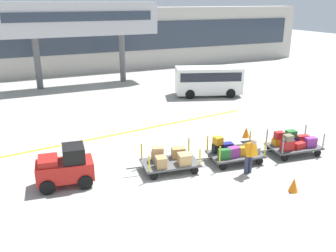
% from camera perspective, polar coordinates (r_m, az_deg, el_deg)
% --- Properties ---
extents(ground_plane, '(120.00, 120.00, 0.00)m').
position_cam_1_polar(ground_plane, '(13.30, 1.93, -11.36)').
color(ground_plane, '#9E9B91').
extents(apron_lead_line, '(17.44, 2.27, 0.01)m').
position_cam_1_polar(apron_lead_line, '(19.42, -8.54, -1.39)').
color(apron_lead_line, yellow).
rests_on(apron_lead_line, ground_plane).
extents(terminal_building, '(55.08, 2.51, 6.06)m').
position_cam_1_polar(terminal_building, '(36.75, -16.86, 12.57)').
color(terminal_building, '#BCB7AD').
rests_on(terminal_building, ground_plane).
extents(jet_bridge, '(14.74, 3.00, 6.65)m').
position_cam_1_polar(jet_bridge, '(30.57, -16.97, 15.63)').
color(jet_bridge, '#B7B7BC').
rests_on(jet_bridge, ground_plane).
extents(baggage_tug, '(2.22, 1.46, 1.58)m').
position_cam_1_polar(baggage_tug, '(14.41, -15.76, -6.23)').
color(baggage_tug, red).
rests_on(baggage_tug, ground_plane).
extents(baggage_cart_lead, '(3.07, 1.68, 1.10)m').
position_cam_1_polar(baggage_cart_lead, '(15.08, 0.38, -5.29)').
color(baggage_cart_lead, '#4C4C4F').
rests_on(baggage_cart_lead, ground_plane).
extents(baggage_cart_middle, '(3.07, 1.68, 1.12)m').
position_cam_1_polar(baggage_cart_middle, '(16.18, 10.35, -3.88)').
color(baggage_cart_middle, '#4C4C4F').
rests_on(baggage_cart_middle, ground_plane).
extents(baggage_cart_tail, '(3.07, 1.68, 1.12)m').
position_cam_1_polar(baggage_cart_tail, '(17.67, 18.99, -2.53)').
color(baggage_cart_tail, '#4C4C4F').
rests_on(baggage_cart_tail, ground_plane).
extents(baggage_handler, '(0.43, 0.46, 1.56)m').
position_cam_1_polar(baggage_handler, '(15.08, 12.80, -4.34)').
color(baggage_handler, '#2D334C').
rests_on(baggage_handler, ground_plane).
extents(shuttle_van, '(5.16, 3.41, 2.10)m').
position_cam_1_polar(shuttle_van, '(27.19, 6.37, 7.34)').
color(shuttle_van, white).
rests_on(shuttle_van, ground_plane).
extents(safety_cone_near, '(0.36, 0.36, 0.55)m').
position_cam_1_polar(safety_cone_near, '(19.27, 12.18, -0.93)').
color(safety_cone_near, orange).
rests_on(safety_cone_near, ground_plane).
extents(safety_cone_far, '(0.36, 0.36, 0.55)m').
position_cam_1_polar(safety_cone_far, '(14.41, 19.12, -8.71)').
color(safety_cone_far, orange).
rests_on(safety_cone_far, ground_plane).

